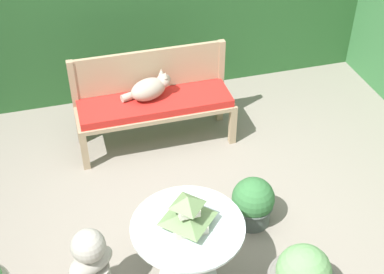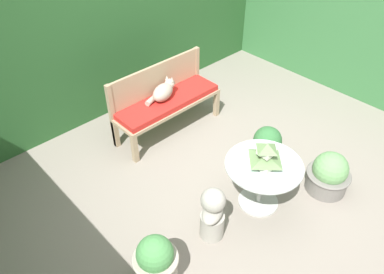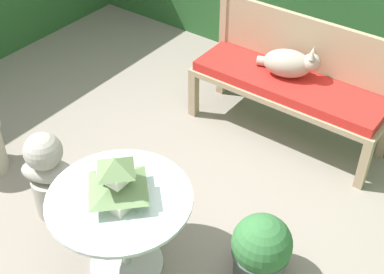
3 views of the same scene
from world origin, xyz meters
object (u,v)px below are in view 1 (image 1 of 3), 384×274
Objects in this scene: garden_bench at (155,107)px; cat at (150,88)px; patio_table at (188,237)px; pagoda_birdhouse at (188,213)px; potted_plant_bench_right at (253,202)px; garden_bust at (92,264)px.

garden_bench is 0.18m from cat.
patio_table is 2.57× the size of pagoda_birdhouse.
potted_plant_bench_right is (0.63, 0.40, -0.46)m from pagoda_birdhouse.
garden_bust is (-0.74, -1.57, -0.27)m from cat.
pagoda_birdhouse is at bearing -147.55° from potted_plant_bench_right.
pagoda_birdhouse is 0.49× the size of garden_bust.
pagoda_birdhouse reaches higher than cat.
garden_bench is at bearing 85.30° from pagoda_birdhouse.
garden_bench is 3.04× the size of cat.
cat is 1.75m from garden_bust.
garden_bust reaches higher than potted_plant_bench_right.
garden_bench is 1.71m from garden_bust.
garden_bust is 1.47× the size of potted_plant_bench_right.
cat is at bearing 129.38° from garden_bench.
cat reaches higher than garden_bench.
garden_bench is at bearing 85.30° from patio_table.
patio_table is 0.22m from pagoda_birdhouse.
cat is 1.62m from pagoda_birdhouse.
cat is 1.38m from potted_plant_bench_right.
garden_bust is at bearing -164.70° from potted_plant_bench_right.
pagoda_birdhouse is 0.73m from garden_bust.
cat is 0.78× the size of garden_bust.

